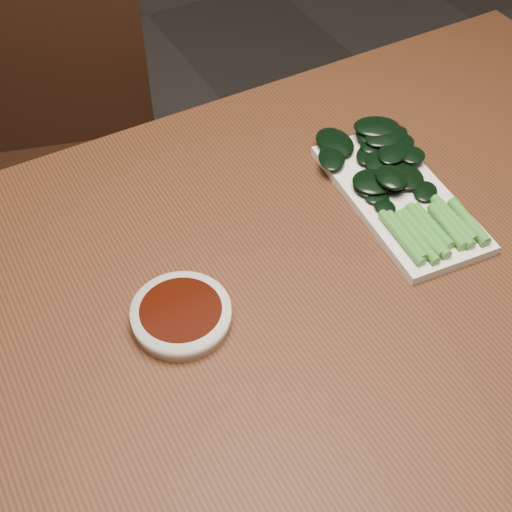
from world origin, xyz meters
name	(u,v)px	position (x,y,z in m)	size (l,w,h in m)	color
table	(292,315)	(0.00, 0.00, 0.68)	(1.40, 0.80, 0.75)	#412212
chair_far	(70,155)	(-0.11, 0.71, 0.49)	(0.47, 0.47, 0.89)	black
sauce_bowl	(181,315)	(-0.15, 0.01, 0.76)	(0.12, 0.12, 0.02)	silver
serving_plate	(399,197)	(0.21, 0.06, 0.76)	(0.16, 0.30, 0.01)	silver
gai_lan	(391,174)	(0.21, 0.09, 0.77)	(0.17, 0.31, 0.03)	#3E872E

